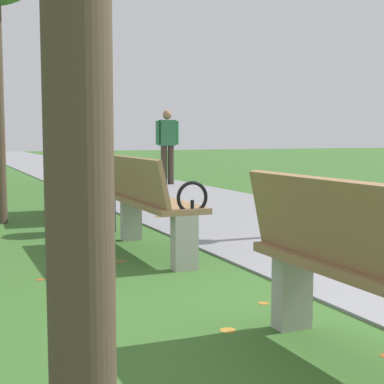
% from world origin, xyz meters
% --- Properties ---
extents(paved_walkway, '(2.98, 44.00, 0.02)m').
position_xyz_m(paved_walkway, '(1.49, 18.00, 0.01)').
color(paved_walkway, gray).
rests_on(paved_walkway, ground).
extents(park_bench_1, '(0.48, 1.60, 0.90)m').
position_xyz_m(park_bench_1, '(-0.50, 0.02, 0.49)').
color(park_bench_1, '#93704C').
rests_on(park_bench_1, ground).
extents(park_bench_2, '(0.49, 1.61, 0.90)m').
position_xyz_m(park_bench_2, '(-0.50, 3.07, 0.49)').
color(park_bench_2, '#93704C').
rests_on(park_bench_2, ground).
extents(park_bench_3, '(0.53, 1.62, 0.90)m').
position_xyz_m(park_bench_3, '(-0.50, 5.82, 0.49)').
color(park_bench_3, '#93704C').
rests_on(park_bench_3, ground).
extents(pedestrian_walking, '(0.53, 0.24, 1.62)m').
position_xyz_m(pedestrian_walking, '(2.35, 10.02, 0.93)').
color(pedestrian_walking, '#3D3328').
rests_on(pedestrian_walking, paved_walkway).
extents(trash_bin, '(0.48, 0.48, 0.84)m').
position_xyz_m(trash_bin, '(-0.65, 4.45, 0.42)').
color(trash_bin, black).
rests_on(trash_bin, ground).
extents(scattered_leaves, '(4.36, 9.45, 0.02)m').
position_xyz_m(scattered_leaves, '(-0.08, 3.43, 0.01)').
color(scattered_leaves, brown).
rests_on(scattered_leaves, ground).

